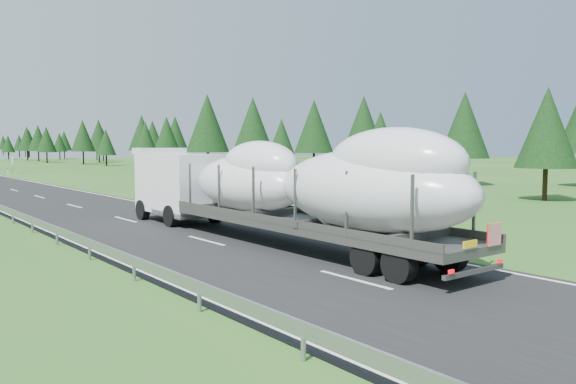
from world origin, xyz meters
TOP-DOWN VIEW (x-y plane):
  - ground at (0.00, 0.00)m, footprint 400.00×400.00m
  - highway_sign at (7.20, 80.00)m, footprint 0.08×0.90m
  - tree_line_right at (39.47, 102.16)m, footprint 26.94×330.84m
  - boat_truck at (2.03, 6.40)m, footprint 3.45×21.45m

SIDE VIEW (x-z plane):
  - ground at x=0.00m, z-range 0.00..0.00m
  - highway_sign at x=7.20m, z-range 0.51..3.11m
  - boat_truck at x=2.03m, z-range 0.16..4.83m
  - tree_line_right at x=39.47m, z-range 0.52..12.76m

